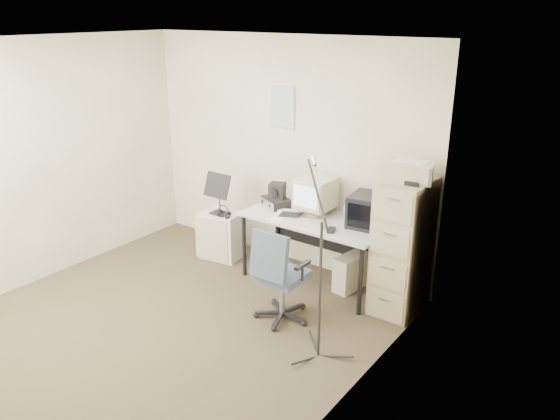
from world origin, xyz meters
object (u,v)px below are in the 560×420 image
Objects in this scene: office_chair at (282,274)px; side_cart at (222,235)px; desk at (314,251)px; filing_cabinet at (403,247)px.

office_chair is 1.67× the size of side_cart.
desk is 1.63× the size of office_chair.
desk is 0.80m from office_chair.
side_cart is at bearing -176.08° from desk.
side_cart is (-1.21, -0.08, -0.09)m from desk.
desk is at bearing 100.53° from office_chair.
filing_cabinet reaches higher than side_cart.
filing_cabinet is 2.20m from side_cart.
desk is 2.72× the size of side_cart.
office_chair is (-0.80, -0.81, -0.19)m from filing_cabinet.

